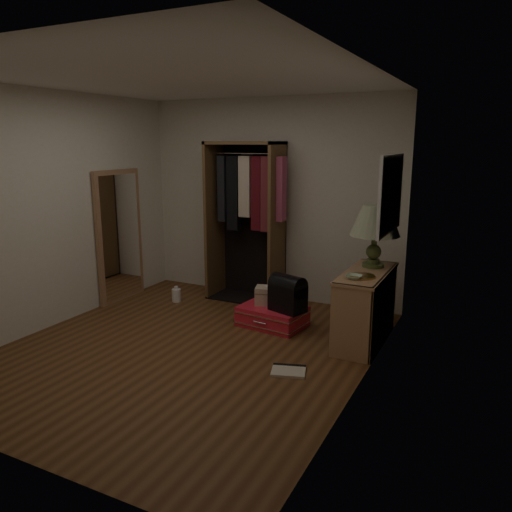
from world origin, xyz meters
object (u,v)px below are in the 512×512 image
floor_mirror (120,236)px  black_bag (288,293)px  white_jug (176,295)px  table_lamp (375,222)px  pink_suitcase (272,316)px  console_bookshelf (366,304)px  open_wardrobe (249,208)px  train_case (269,296)px

floor_mirror → black_bag: 2.44m
white_jug → table_lamp: bearing=0.7°
black_bag → white_jug: size_ratio=2.08×
pink_suitcase → console_bookshelf: bearing=9.6°
open_wardrobe → train_case: bearing=-49.3°
train_case → table_lamp: (1.13, 0.19, 0.90)m
train_case → black_bag: 0.32m
pink_suitcase → black_bag: (0.21, -0.06, 0.32)m
pink_suitcase → train_case: train_case is taller
table_lamp → white_jug: 2.78m
floor_mirror → table_lamp: 3.27m
console_bookshelf → white_jug: 2.55m
black_bag → table_lamp: 1.20m
black_bag → pink_suitcase: bearing=-177.5°
black_bag → table_lamp: size_ratio=0.64×
console_bookshelf → train_case: (-1.12, 0.01, -0.06)m
open_wardrobe → train_case: open_wardrobe is taller
table_lamp → train_case: bearing=-170.2°
train_case → white_jug: 1.44m
floor_mirror → table_lamp: floor_mirror is taller
train_case → console_bookshelf: bearing=-17.5°
pink_suitcase → black_bag: size_ratio=1.81×
open_wardrobe → table_lamp: open_wardrobe is taller
table_lamp → console_bookshelf: bearing=-91.5°
table_lamp → white_jug: table_lamp is taller
open_wardrobe → table_lamp: (1.75, -0.53, 0.01)m
black_bag → white_jug: black_bag is taller
console_bookshelf → white_jug: (-2.53, 0.17, -0.30)m
open_wardrobe → pink_suitcase: open_wardrobe is taller
console_bookshelf → train_case: bearing=179.5°
console_bookshelf → train_case: 1.12m
pink_suitcase → train_case: size_ratio=2.24×
console_bookshelf → pink_suitcase: size_ratio=1.42×
console_bookshelf → table_lamp: (0.01, 0.21, 0.84)m
floor_mirror → train_case: floor_mirror is taller
console_bookshelf → train_case: console_bookshelf is taller
open_wardrobe → table_lamp: size_ratio=3.02×
floor_mirror → black_bag: floor_mirror is taller
pink_suitcase → white_jug: 1.50m
pink_suitcase → white_jug: (-1.48, 0.22, -0.02)m
console_bookshelf → floor_mirror: (-3.24, -0.04, 0.46)m
floor_mirror → black_bag: bearing=-1.6°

